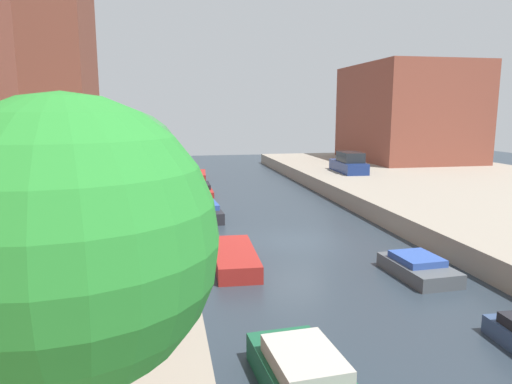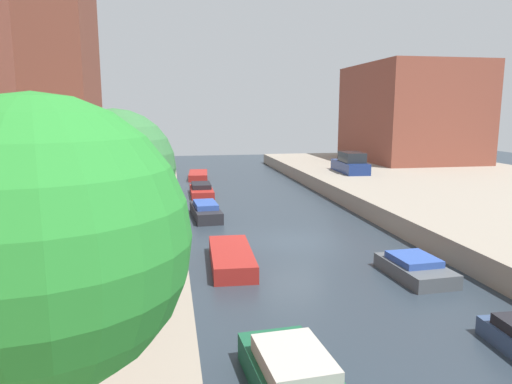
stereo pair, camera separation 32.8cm
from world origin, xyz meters
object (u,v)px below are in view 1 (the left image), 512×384
object	(u,v)px
moored_boat_left_5	(197,176)
moored_boat_left_4	(201,190)
low_block_right	(407,113)
street_tree_2	(137,156)
moored_boat_left_2	(235,258)
moored_boat_right_2	(418,268)
street_tree_0	(71,246)
parked_car	(349,164)
street_tree_1	(124,170)
moored_boat_left_3	(206,211)
moored_boat_left_1	(304,377)

from	to	relation	value
moored_boat_left_5	moored_boat_left_4	bearing A→B (deg)	-91.93
low_block_right	street_tree_2	size ratio (longest dim) A/B	2.88
street_tree_2	moored_boat_left_2	xyz separation A→B (m)	(3.43, 0.37, -4.00)
moored_boat_right_2	street_tree_0	bearing A→B (deg)	-134.12
parked_car	moored_boat_left_4	bearing A→B (deg)	-168.29
street_tree_1	parked_car	bearing A→B (deg)	57.31
moored_boat_left_3	moored_boat_left_5	size ratio (longest dim) A/B	0.92
street_tree_2	moored_boat_left_4	world-z (taller)	street_tree_2
street_tree_2	moored_boat_left_1	xyz separation A→B (m)	(3.61, -8.11, -3.88)
street_tree_1	moored_boat_left_5	distance (m)	30.04
parked_car	moored_boat_left_1	world-z (taller)	parked_car
low_block_right	moored_boat_left_5	bearing A→B (deg)	-172.95
street_tree_1	parked_car	distance (m)	28.56
moored_boat_left_1	moored_boat_left_3	bearing A→B (deg)	91.78
moored_boat_left_1	moored_boat_left_4	world-z (taller)	moored_boat_left_1
street_tree_0	parked_car	distance (m)	34.18
moored_boat_left_2	moored_boat_left_4	distance (m)	15.48
parked_car	moored_boat_right_2	size ratio (longest dim) A/B	1.52
moored_boat_left_3	moored_boat_left_4	size ratio (longest dim) A/B	1.03
low_block_right	street_tree_0	xyz separation A→B (m)	(-24.69, -38.60, -1.06)
moored_boat_right_2	moored_boat_left_5	bearing A→B (deg)	103.22
parked_car	moored_boat_left_1	size ratio (longest dim) A/B	1.32
street_tree_0	moored_boat_left_3	xyz separation A→B (m)	(3.09, 20.76, -4.21)
low_block_right	moored_boat_right_2	world-z (taller)	low_block_right
street_tree_2	moored_boat_right_2	bearing A→B (deg)	-11.86
street_tree_0	moored_boat_left_2	distance (m)	13.59
moored_boat_left_2	moored_boat_right_2	xyz separation A→B (m)	(6.28, -2.41, 0.01)
parked_car	moored_boat_left_3	bearing A→B (deg)	-141.83
street_tree_0	moored_boat_left_1	distance (m)	6.78
moored_boat_left_5	moored_boat_right_2	world-z (taller)	moored_boat_right_2
parked_car	street_tree_0	bearing A→B (deg)	-116.79
low_block_right	moored_boat_right_2	distance (m)	32.71
parked_car	moored_boat_left_4	size ratio (longest dim) A/B	1.22
moored_boat_left_1	moored_boat_left_2	bearing A→B (deg)	91.22
moored_boat_right_2	moored_boat_left_1	bearing A→B (deg)	-135.14
moored_boat_left_1	moored_boat_left_5	xyz separation A→B (m)	(-0.00, 32.05, -0.14)
low_block_right	moored_boat_left_3	world-z (taller)	low_block_right
parked_car	moored_boat_left_5	xyz separation A→B (m)	(-11.74, 5.60, -1.39)
street_tree_0	parked_car	bearing A→B (deg)	63.21
low_block_right	moored_boat_left_2	bearing A→B (deg)	-129.09
moored_boat_left_3	moored_boat_left_5	bearing A→B (deg)	88.04
street_tree_2	moored_boat_left_1	size ratio (longest dim) A/B	1.25
low_block_right	moored_boat_left_5	xyz separation A→B (m)	(-21.08, -2.61, -5.36)
street_tree_0	moored_boat_left_4	world-z (taller)	street_tree_0
street_tree_1	moored_boat_left_2	bearing A→B (deg)	60.04
street_tree_2	moored_boat_left_1	bearing A→B (deg)	-66.00
street_tree_1	moored_boat_left_4	bearing A→B (deg)	81.14
moored_boat_left_5	moored_boat_left_2	bearing A→B (deg)	-90.44
street_tree_1	moored_boat_left_5	world-z (taller)	street_tree_1
moored_boat_left_1	moored_boat_left_4	distance (m)	23.97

